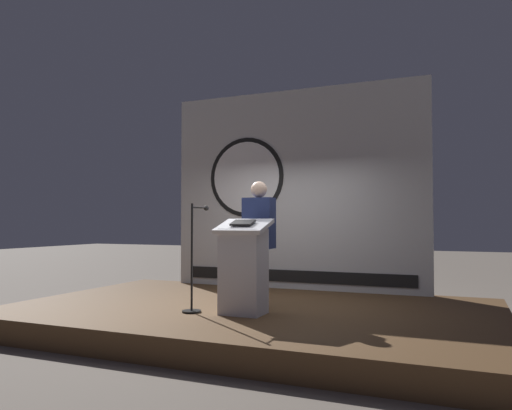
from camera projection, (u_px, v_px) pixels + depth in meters
name	position (u px, v px, depth m)	size (l,w,h in m)	color
ground_plane	(252.00, 328.00, 6.61)	(40.00, 40.00, 0.00)	#6B6056
stage_platform	(252.00, 317.00, 6.62)	(6.40, 4.00, 0.30)	brown
banner_display	(293.00, 189.00, 8.40)	(4.47, 0.12, 3.42)	silver
podium	(243.00, 268.00, 6.06)	(0.64, 0.49, 1.18)	silver
speaker_person	(259.00, 243.00, 6.51)	(0.40, 0.26, 1.68)	black
microphone_stand	(194.00, 274.00, 6.22)	(0.24, 0.53, 1.37)	black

